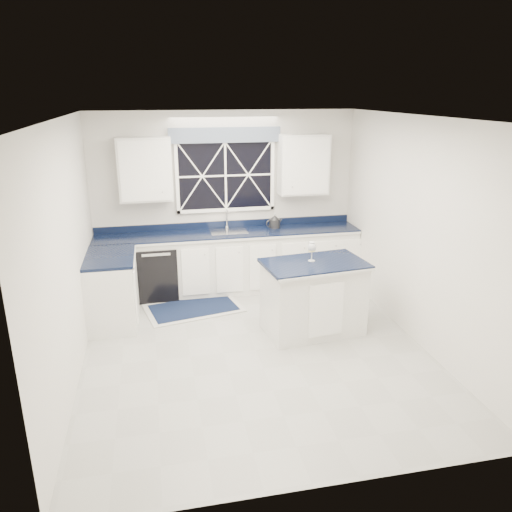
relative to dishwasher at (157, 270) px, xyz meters
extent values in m
plane|color=#A5A5A1|center=(1.10, -1.95, -0.41)|extent=(4.50, 4.50, 0.00)
cube|color=silver|center=(1.10, 0.30, 0.94)|extent=(4.00, 0.10, 2.70)
cube|color=white|center=(1.10, 0.00, 0.04)|extent=(3.98, 0.60, 0.90)
cube|color=white|center=(-0.60, -0.80, 0.04)|extent=(0.60, 1.00, 0.90)
cube|color=black|center=(1.10, 0.00, 0.51)|extent=(3.98, 0.64, 0.04)
cube|color=black|center=(0.00, 0.00, 0.00)|extent=(0.60, 0.58, 0.82)
cube|color=black|center=(1.10, 0.27, 1.34)|extent=(1.40, 0.02, 1.00)
cube|color=slate|center=(1.10, 0.21, 1.94)|extent=(1.65, 0.04, 0.22)
cube|color=white|center=(-0.07, 0.13, 1.49)|extent=(0.75, 0.34, 0.90)
cube|color=white|center=(2.28, 0.13, 1.49)|extent=(0.75, 0.34, 0.90)
cylinder|color=silver|center=(1.10, 0.22, 0.55)|extent=(0.05, 0.05, 0.04)
cylinder|color=silver|center=(1.10, 0.22, 0.69)|extent=(0.02, 0.02, 0.28)
cylinder|color=silver|center=(1.10, 0.13, 0.82)|extent=(0.02, 0.18, 0.02)
cube|color=white|center=(1.93, -1.60, 0.04)|extent=(1.27, 0.84, 0.90)
cube|color=black|center=(1.93, -1.60, 0.51)|extent=(1.34, 0.90, 0.04)
cube|color=#B4B5B0|center=(0.48, -0.60, -0.40)|extent=(1.46, 1.06, 0.01)
cube|color=#101A36|center=(0.48, -0.60, -0.39)|extent=(1.29, 0.89, 0.01)
cylinder|color=#2E2E30|center=(1.83, 0.09, 0.60)|extent=(0.21, 0.21, 0.14)
cone|color=#2E2E30|center=(1.83, 0.09, 0.70)|extent=(0.17, 0.17, 0.06)
torus|color=#2E2E30|center=(1.74, 0.07, 0.61)|extent=(0.12, 0.04, 0.12)
cylinder|color=#2E2E30|center=(1.93, 0.12, 0.62)|extent=(0.07, 0.03, 0.09)
cylinder|color=silver|center=(1.90, -1.54, 0.53)|extent=(0.08, 0.08, 0.01)
cylinder|color=silver|center=(1.90, -1.54, 0.60)|extent=(0.01, 0.01, 0.13)
ellipsoid|color=silver|center=(1.90, -1.54, 0.71)|extent=(0.10, 0.10, 0.13)
cylinder|color=#E5DB79|center=(1.90, -1.54, 0.69)|extent=(0.09, 0.09, 0.06)
imported|color=silver|center=(1.87, 0.22, 0.63)|extent=(0.10, 0.10, 0.20)
camera|label=1|loc=(0.01, -7.17, 2.56)|focal=35.00mm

